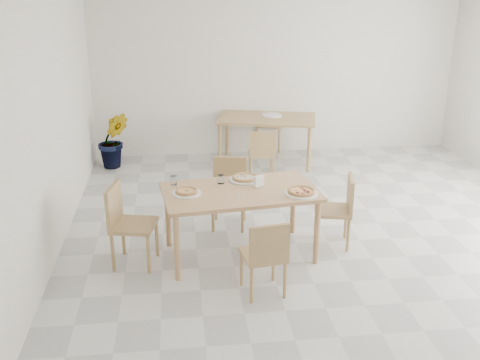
{
  "coord_description": "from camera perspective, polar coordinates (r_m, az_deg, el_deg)",
  "views": [
    {
      "loc": [
        -1.67,
        -5.6,
        2.9
      ],
      "look_at": [
        -1.03,
        -0.17,
        0.86
      ],
      "focal_mm": 42.0,
      "sensor_mm": 36.0,
      "label": 1
    }
  ],
  "objects": [
    {
      "name": "plate_empty",
      "position": [
        8.98,
        3.23,
        6.58
      ],
      "size": [
        0.32,
        0.32,
        0.02
      ],
      "primitive_type": "cylinder",
      "color": "white",
      "rests_on": "second_table"
    },
    {
      "name": "chair_west",
      "position": [
        5.9,
        -11.54,
        -3.92
      ],
      "size": [
        0.51,
        0.51,
        0.87
      ],
      "rotation": [
        0.0,
        0.0,
        1.36
      ],
      "color": "tan",
      "rests_on": "ground"
    },
    {
      "name": "chair_back_n",
      "position": [
        9.73,
        3.06,
        6.22
      ],
      "size": [
        0.54,
        0.54,
        0.9
      ],
      "rotation": [
        0.0,
        0.0,
        -0.26
      ],
      "color": "tan",
      "rests_on": "ground"
    },
    {
      "name": "second_table",
      "position": [
        8.9,
        2.71,
        5.88
      ],
      "size": [
        1.67,
        1.2,
        0.75
      ],
      "rotation": [
        0.0,
        0.0,
        -0.24
      ],
      "color": "tan",
      "rests_on": "ground"
    },
    {
      "name": "main_table",
      "position": [
        5.9,
        0.0,
        -1.73
      ],
      "size": [
        1.7,
        1.09,
        0.75
      ],
      "rotation": [
        0.0,
        0.0,
        0.12
      ],
      "color": "tan",
      "rests_on": "ground"
    },
    {
      "name": "napkin_holder",
      "position": [
        5.93,
        1.92,
        -0.21
      ],
      "size": [
        0.13,
        0.1,
        0.13
      ],
      "rotation": [
        0.0,
        0.0,
        0.48
      ],
      "color": "silver",
      "rests_on": "main_table"
    },
    {
      "name": "tumbler_a",
      "position": [
        6.06,
        -6.76,
        -0.02
      ],
      "size": [
        0.07,
        0.07,
        0.1
      ],
      "primitive_type": "cylinder",
      "color": "white",
      "rests_on": "main_table"
    },
    {
      "name": "fork_a",
      "position": [
        5.71,
        -0.1,
        -1.64
      ],
      "size": [
        0.06,
        0.18,
        0.01
      ],
      "primitive_type": "cube",
      "rotation": [
        0.0,
        0.0,
        -0.24
      ],
      "color": "silver",
      "rests_on": "main_table"
    },
    {
      "name": "plate_margherita",
      "position": [
        5.79,
        -5.43,
        -1.35
      ],
      "size": [
        0.3,
        0.3,
        0.02
      ],
      "primitive_type": "cylinder",
      "color": "white",
      "rests_on": "main_table"
    },
    {
      "name": "plate_pepperoni",
      "position": [
        5.8,
        6.25,
        -1.35
      ],
      "size": [
        0.35,
        0.35,
        0.02
      ],
      "primitive_type": "cylinder",
      "color": "white",
      "rests_on": "main_table"
    },
    {
      "name": "tumbler_b",
      "position": [
        6.05,
        -1.95,
        0.08
      ],
      "size": [
        0.07,
        0.07,
        0.09
      ],
      "primitive_type": "cylinder",
      "color": "white",
      "rests_on": "main_table"
    },
    {
      "name": "pizza_mushroom",
      "position": [
        6.14,
        0.5,
        0.26
      ],
      "size": [
        0.36,
        0.36,
        0.03
      ],
      "rotation": [
        0.0,
        0.0,
        -0.4
      ],
      "color": "tan",
      "rests_on": "plate_mushroom"
    },
    {
      "name": "pizza_pepperoni",
      "position": [
        5.79,
        6.26,
        -1.13
      ],
      "size": [
        0.37,
        0.37,
        0.03
      ],
      "rotation": [
        0.0,
        0.0,
        0.36
      ],
      "color": "tan",
      "rests_on": "plate_pepperoni"
    },
    {
      "name": "chair_north",
      "position": [
        6.72,
        -1.09,
        -0.7
      ],
      "size": [
        0.47,
        0.47,
        0.82
      ],
      "rotation": [
        0.0,
        0.0,
        -0.18
      ],
      "color": "tan",
      "rests_on": "ground"
    },
    {
      "name": "pizza_margherita",
      "position": [
        5.79,
        -5.44,
        -1.15
      ],
      "size": [
        0.29,
        0.29,
        0.03
      ],
      "rotation": [
        0.0,
        0.0,
        -0.28
      ],
      "color": "tan",
      "rests_on": "plate_margherita"
    },
    {
      "name": "potted_plant",
      "position": [
        8.96,
        -12.73,
        3.97
      ],
      "size": [
        0.55,
        0.48,
        0.88
      ],
      "primitive_type": "imported",
      "rotation": [
        0.0,
        0.0,
        0.19
      ],
      "color": "#30681F",
      "rests_on": "ground"
    },
    {
      "name": "chair_south",
      "position": [
        5.25,
        2.63,
        -7.43
      ],
      "size": [
        0.44,
        0.44,
        0.77
      ],
      "rotation": [
        0.0,
        0.0,
        3.3
      ],
      "color": "tan",
      "rests_on": "ground"
    },
    {
      "name": "plate_mushroom",
      "position": [
        6.15,
        0.49,
        0.05
      ],
      "size": [
        0.35,
        0.35,
        0.02
      ],
      "primitive_type": "cylinder",
      "color": "white",
      "rests_on": "main_table"
    },
    {
      "name": "fork_b",
      "position": [
        6.02,
        -6.61,
        -0.6
      ],
      "size": [
        0.07,
        0.16,
        0.01
      ],
      "primitive_type": "cube",
      "rotation": [
        0.0,
        0.0,
        0.34
      ],
      "color": "silver",
      "rests_on": "main_table"
    },
    {
      "name": "chair_back_s",
      "position": [
        8.17,
        2.25,
        2.92
      ],
      "size": [
        0.41,
        0.41,
        0.77
      ],
      "rotation": [
        0.0,
        0.0,
        3.07
      ],
      "color": "tan",
      "rests_on": "ground"
    },
    {
      "name": "chair_east",
      "position": [
        6.3,
        10.11,
        -2.59
      ],
      "size": [
        0.48,
        0.48,
        0.81
      ],
      "rotation": [
        0.0,
        0.0,
        -1.79
      ],
      "color": "tan",
      "rests_on": "ground"
    }
  ]
}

